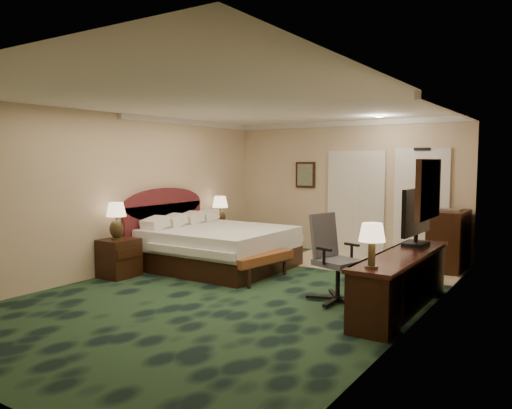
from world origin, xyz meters
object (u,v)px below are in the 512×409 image
Objects in this scene: lamp_near at (116,221)px; lamp_far at (220,211)px; nightstand_near at (119,258)px; minibar at (449,240)px; nightstand_far at (218,239)px; desk_chair at (338,259)px; bed at (220,248)px; bed_bench at (259,267)px; tv at (416,217)px; desk at (401,282)px.

lamp_near is 2.76m from lamp_far.
lamp_far is at bearing 89.99° from nightstand_near.
minibar is at bearing 38.40° from nightstand_near.
desk_chair is (3.64, -2.07, 0.32)m from nightstand_far.
bed is 2.79m from desk_chair.
bed is at bearing -149.63° from minibar.
lamp_far is 0.49× the size of bed_bench.
minibar is at bearing 10.24° from nightstand_far.
bed is 2.19× the size of tv.
desk_chair reaches higher than bed_bench.
bed_bench is 1.23× the size of tv.
nightstand_near reaches higher than nightstand_far.
bed is 1.57m from nightstand_far.
minibar is at bearing 38.59° from lamp_near.
nightstand_far is at bearing 156.05° from desk.
bed is at bearing 167.65° from desk.
lamp_far is 0.60× the size of tv.
desk_chair is (2.65, -0.85, 0.24)m from bed.
bed is 4.01m from minibar.
desk_chair is (3.60, -2.12, -0.26)m from lamp_far.
desk is at bearing 9.02° from nightstand_near.
desk reaches higher than bed.
minibar reaches higher than desk.
lamp_near is 4.65m from tv.
desk_chair reaches higher than nightstand_near.
minibar is (2.37, 2.41, 0.31)m from bed_bench.
nightstand_near is 0.53× the size of desk_chair.
lamp_near is at bearing -170.62° from desk.
lamp_near reaches higher than nightstand_far.
tv is at bearing -1.21° from bed.
desk_chair is (-0.81, -0.78, -0.54)m from tv.
desk_chair is (3.60, 0.62, 0.28)m from nightstand_near.
lamp_near is (-0.01, -0.03, 0.61)m from nightstand_near.
bed reaches higher than nightstand_near.
desk_chair is (3.61, 0.65, -0.33)m from lamp_near.
nightstand_near is 2.69m from nightstand_far.
bed_bench is 1.21× the size of minibar.
lamp_far is 0.59× the size of minibar.
nightstand_far is 0.88× the size of lamp_far.
nightstand_near is 0.61× the size of tv.
lamp_near is at bearing -90.16° from lamp_far.
desk_chair is 1.13× the size of minibar.
nightstand_far is 2.80m from lamp_near.
bed_bench is (1.08, -0.39, -0.14)m from bed.
desk_chair is (-0.83, -0.09, 0.23)m from desk.
minibar is at bearing 9.77° from lamp_far.
nightstand_far is at bearing 90.68° from nightstand_near.
nightstand_near is 0.50× the size of bed_bench.
nightstand_near reaches higher than bed_bench.
minibar is at bearing 53.60° from bed_bench.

